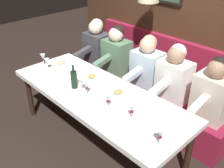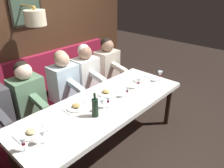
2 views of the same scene
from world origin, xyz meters
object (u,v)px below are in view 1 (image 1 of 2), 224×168
(wine_glass_1, at_px, (47,62))
(wine_glass_3, at_px, (160,134))
(wine_glass_6, at_px, (87,86))
(wine_glass_5, at_px, (82,83))
(diner_near, at_px, (174,76))
(diner_far, at_px, (116,53))
(diner_nearest, at_px, (213,92))
(wine_bottle, at_px, (74,79))
(wine_glass_4, at_px, (108,99))
(wine_glass_0, at_px, (43,57))
(dining_table, at_px, (97,97))
(diner_farthest, at_px, (96,45))
(diner_middle, at_px, (147,65))
(wine_glass_2, at_px, (132,109))

(wine_glass_1, distance_m, wine_glass_3, 1.99)
(wine_glass_6, bearing_deg, wine_glass_5, 85.17)
(diner_near, bearing_deg, diner_far, 90.00)
(diner_far, distance_m, wine_glass_5, 1.08)
(diner_nearest, bearing_deg, wine_bottle, 128.42)
(wine_glass_4, relative_size, wine_glass_5, 1.00)
(wine_glass_0, relative_size, wine_bottle, 0.55)
(wine_glass_1, xyz_separation_m, wine_glass_5, (-0.01, -0.79, 0.00))
(wine_glass_1, bearing_deg, wine_glass_3, -92.33)
(wine_glass_3, bearing_deg, wine_glass_0, 86.79)
(dining_table, bearing_deg, diner_farthest, 49.28)
(diner_farthest, xyz_separation_m, wine_glass_0, (-0.94, 0.08, 0.04))
(diner_nearest, distance_m, diner_far, 1.56)
(diner_nearest, xyz_separation_m, diner_middle, (0.00, 0.97, 0.00))
(diner_nearest, height_order, wine_glass_3, diner_nearest)
(dining_table, distance_m, wine_glass_5, 0.25)
(diner_middle, distance_m, diner_far, 0.60)
(diner_nearest, distance_m, wine_glass_4, 1.20)
(dining_table, bearing_deg, diner_near, -28.54)
(diner_far, height_order, wine_glass_5, diner_far)
(dining_table, xyz_separation_m, wine_glass_5, (-0.11, 0.14, 0.18))
(diner_nearest, height_order, wine_bottle, diner_nearest)
(wine_glass_5, relative_size, wine_glass_6, 1.00)
(wine_glass_3, bearing_deg, diner_farthest, 63.04)
(wine_glass_2, bearing_deg, diner_far, 51.26)
(wine_glass_3, distance_m, wine_glass_6, 1.10)
(dining_table, xyz_separation_m, wine_bottle, (-0.13, 0.27, 0.18))
(diner_far, relative_size, wine_glass_3, 4.82)
(diner_nearest, xyz_separation_m, wine_glass_6, (-1.00, 1.04, 0.04))
(wine_glass_4, relative_size, wine_glass_6, 1.00)
(dining_table, xyz_separation_m, wine_glass_1, (-0.10, 0.93, 0.18))
(wine_glass_5, bearing_deg, wine_glass_1, 89.27)
(diner_farthest, xyz_separation_m, wine_glass_2, (-0.96, -1.66, 0.04))
(diner_nearest, distance_m, diner_near, 0.52)
(diner_middle, xyz_separation_m, wine_glass_0, (-0.94, 1.14, 0.04))
(wine_glass_3, bearing_deg, wine_glass_1, 87.67)
(diner_far, distance_m, wine_glass_0, 1.08)
(wine_glass_4, bearing_deg, wine_glass_6, 89.53)
(diner_far, bearing_deg, diner_farthest, 90.00)
(diner_middle, height_order, wine_glass_5, diner_middle)
(wine_glass_6, relative_size, wine_bottle, 0.55)
(diner_nearest, distance_m, wine_glass_0, 2.30)
(diner_farthest, relative_size, wine_glass_4, 4.82)
(diner_nearest, distance_m, wine_glass_2, 1.03)
(diner_near, xyz_separation_m, wine_glass_2, (-0.96, -0.15, 0.04))
(diner_middle, bearing_deg, diner_nearest, -90.00)
(diner_near, bearing_deg, wine_glass_4, 171.46)
(wine_glass_3, xyz_separation_m, wine_glass_6, (0.06, 1.10, -0.00))
(wine_bottle, bearing_deg, diner_farthest, 36.92)
(wine_glass_0, xyz_separation_m, wine_glass_5, (-0.05, -0.97, 0.00))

